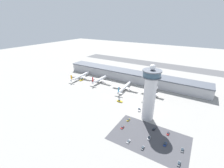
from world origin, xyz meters
The scene contains 22 objects.
ground_plane centered at (0.00, 0.00, 0.00)m, with size 1000.00×1000.00×0.00m, color gray.
terminal_building centered at (0.00, 70.00, 7.58)m, with size 234.69×25.00×14.97m.
runway_strip centered at (0.00, 187.68, 0.00)m, with size 352.04×44.00×0.01m, color #515154.
control_tower centered at (59.76, -17.36, 28.78)m, with size 17.23×17.23×56.55m.
parking_lot_surface centered at (70.54, -43.62, 0.00)m, with size 64.00×40.00×0.01m, color #424247.
airplane_gate_alpha centered at (-75.20, 32.18, 4.08)m, with size 40.16×45.45×12.90m.
airplane_gate_bravo centered at (-37.47, 35.01, 4.68)m, with size 41.23×34.09×13.85m.
airplane_gate_charlie centered at (9.41, 30.66, 3.84)m, with size 38.27×42.28×12.23m.
airplane_gate_delta centered at (47.92, 32.72, 4.36)m, with size 30.67×41.30×13.08m.
service_truck_catering centered at (-67.74, 26.46, 1.00)m, with size 2.98×6.90×2.88m.
service_truck_fuel centered at (47.36, -7.73, 0.98)m, with size 4.12×7.03×2.82m.
service_truck_baggage centered at (19.89, -2.53, 0.92)m, with size 6.74×2.25×2.65m.
car_grey_coupe centered at (83.16, -30.01, 0.58)m, with size 1.86×4.42×1.51m.
car_maroon_suv centered at (70.94, -30.74, 0.53)m, with size 2.08×4.60×1.37m.
car_white_wagon centered at (96.56, -43.15, 0.59)m, with size 2.02×4.50×1.51m.
car_navy_sedan centered at (83.94, -43.99, 0.61)m, with size 1.98×4.66×1.56m.
car_blue_compact centered at (70.67, -44.04, 0.53)m, with size 1.95×4.53×1.38m.
car_black_suv centered at (70.05, -56.97, 0.58)m, with size 1.77×4.13×1.51m.
car_yellow_taxi centered at (96.33, -57.09, 0.59)m, with size 1.82×4.63×1.53m.
car_green_van centered at (45.23, -43.56, 0.58)m, with size 2.00×4.18×1.49m.
car_silver_sedan centered at (45.04, -30.51, 0.53)m, with size 1.78×4.49×1.37m.
car_red_hatchback centered at (57.65, -56.57, 0.54)m, with size 1.89×4.21×1.40m.
Camera 1 is at (95.02, -143.96, 91.75)m, focal length 24.00 mm.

